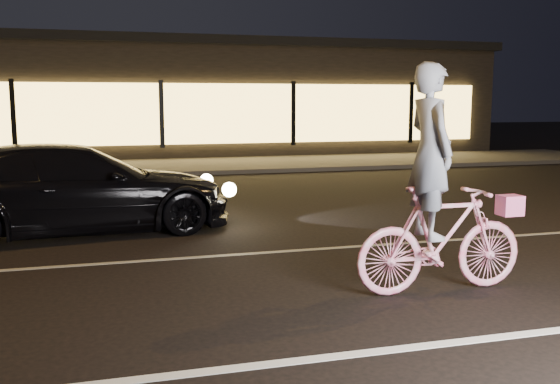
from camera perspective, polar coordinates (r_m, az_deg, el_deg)
name	(u,v)px	position (r m, az deg, el deg)	size (l,w,h in m)	color
ground	(295,299)	(6.57, 1.38, -9.75)	(90.00, 90.00, 0.00)	black
lane_stripe_near	(350,355)	(5.24, 6.38, -14.57)	(60.00, 0.12, 0.01)	silver
lane_stripe_far	(251,254)	(8.42, -2.65, -5.64)	(60.00, 0.10, 0.01)	gray
sidewalk	(168,167)	(19.15, -10.16, 2.30)	(30.00, 4.00, 0.12)	#383533
storefront	(152,98)	(25.00, -11.67, 8.45)	(25.40, 8.42, 4.20)	black
cyclist	(438,213)	(6.80, 14.29, -1.87)	(1.93, 0.67, 2.43)	#FF3A79
sedan	(74,189)	(10.10, -18.28, 0.28)	(5.00, 2.54, 1.39)	black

